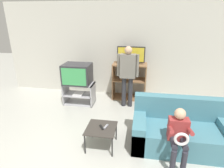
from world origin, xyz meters
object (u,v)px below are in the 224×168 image
at_px(television_flat, 131,56).
at_px(remote_control_white, 106,127).
at_px(television_main, 77,74).
at_px(snack_table, 101,130).
at_px(remote_control_black, 102,127).
at_px(person_seated_child, 179,134).
at_px(tv_stand, 79,94).
at_px(couch, 181,131).
at_px(person_standing_adult, 128,71).
at_px(media_shelf, 129,81).

xyz_separation_m(television_flat, remote_control_white, (-0.26, -2.17, -0.83)).
height_order(television_main, television_flat, television_flat).
xyz_separation_m(snack_table, remote_control_black, (0.01, 0.00, 0.05)).
xyz_separation_m(remote_control_white, person_seated_child, (1.17, -0.24, 0.16)).
bearing_deg(tv_stand, remote_control_black, -59.46).
height_order(television_main, remote_control_white, television_main).
relative_size(television_flat, remote_control_white, 5.10).
xyz_separation_m(snack_table, couch, (1.39, 0.28, -0.07)).
bearing_deg(person_standing_adult, tv_stand, -178.26).
height_order(couch, person_standing_adult, person_standing_adult).
xyz_separation_m(snack_table, person_standing_adult, (0.30, 1.69, 0.59)).
bearing_deg(couch, snack_table, -168.55).
relative_size(media_shelf, remote_control_white, 6.96).
relative_size(tv_stand, remote_control_white, 5.50).
bearing_deg(person_standing_adult, snack_table, -100.12).
xyz_separation_m(tv_stand, remote_control_white, (1.05, -1.62, 0.12)).
distance_m(tv_stand, remote_control_white, 1.94).
bearing_deg(tv_stand, television_main, 141.22).
xyz_separation_m(media_shelf, couch, (1.08, -1.93, -0.23)).
distance_m(tv_stand, television_main, 0.54).
distance_m(media_shelf, couch, 2.22).
distance_m(remote_control_black, person_standing_adult, 1.80).
distance_m(remote_control_white, person_seated_child, 1.20).
relative_size(television_flat, remote_control_black, 5.10).
relative_size(tv_stand, person_standing_adult, 0.51).
relative_size(television_flat, person_standing_adult, 0.47).
height_order(media_shelf, remote_control_white, media_shelf).
bearing_deg(person_seated_child, remote_control_black, 170.00).
relative_size(media_shelf, person_standing_adult, 0.65).
distance_m(television_flat, remote_control_black, 2.37).
height_order(tv_stand, remote_control_black, tv_stand).
bearing_deg(television_flat, person_standing_adult, -93.66).
height_order(tv_stand, television_main, television_main).
bearing_deg(snack_table, tv_stand, 120.37).
relative_size(television_main, media_shelf, 0.70).
bearing_deg(couch, person_seated_child, -106.15).
distance_m(television_flat, couch, 2.38).
bearing_deg(media_shelf, television_main, -157.72).
distance_m(television_main, snack_table, 2.00).
xyz_separation_m(remote_control_black, person_standing_adult, (0.30, 1.69, 0.54)).
bearing_deg(snack_table, person_seated_child, -9.92).
height_order(tv_stand, person_seated_child, person_seated_child).
height_order(television_flat, person_standing_adult, person_standing_adult).
height_order(media_shelf, snack_table, media_shelf).
distance_m(media_shelf, remote_control_black, 2.23).
bearing_deg(television_flat, tv_stand, -157.18).
bearing_deg(television_main, media_shelf, 22.28).
bearing_deg(snack_table, television_flat, 81.36).
relative_size(snack_table, remote_control_black, 3.57).
xyz_separation_m(tv_stand, person_standing_adult, (1.27, 0.04, 0.66)).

